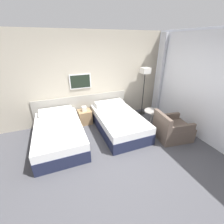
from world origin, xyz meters
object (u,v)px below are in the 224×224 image
Objects in this scene: side_table at (152,116)px; armchair at (172,130)px; bed_near_door at (59,133)px; floor_lamp at (145,75)px; bed_near_window at (118,122)px; nightstand at (85,117)px.

armchair is (0.26, -0.58, -0.18)m from side_table.
floor_lamp is (2.90, 0.70, 1.13)m from bed_near_door.
floor_lamp reaches higher than bed_near_door.
bed_near_window is 1.22× the size of floor_lamp.
side_table is at bearing -7.27° from bed_near_door.
bed_near_window is at bearing -150.55° from floor_lamp.
armchair is at bearing -92.39° from floor_lamp.
armchair is (-0.07, -1.61, -1.14)m from floor_lamp.
floor_lamp is (1.24, 0.70, 1.13)m from bed_near_window.
side_table is at bearing -19.74° from bed_near_window.
side_table is (2.57, -0.33, 0.16)m from bed_near_door.
nightstand is 0.36× the size of floor_lamp.
side_table is (-0.33, -1.03, -0.96)m from floor_lamp.
floor_lamp is 2.66× the size of side_table.
nightstand is 0.62× the size of armchair.
bed_near_door is 2.97m from armchair.
bed_near_door and bed_near_window have the same top height.
armchair is at bearing -37.63° from bed_near_window.
side_table is at bearing 32.44° from armchair.
nightstand is at bearing 148.38° from side_table.
floor_lamp is at bearing 5.66° from armchair.
floor_lamp is at bearing 72.25° from side_table.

